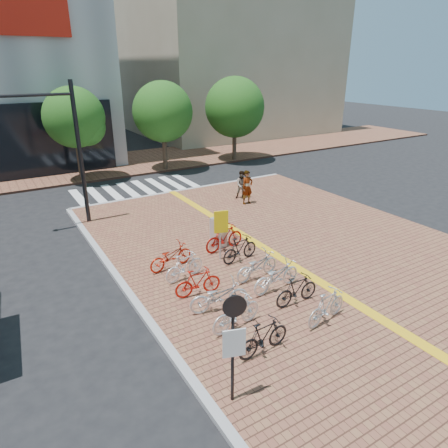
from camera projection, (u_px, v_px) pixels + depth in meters
ground at (264, 293)px, 13.66m from camera, size 120.00×120.00×0.00m
tactile_strip at (437, 353)px, 10.60m from camera, size 0.40×34.00×0.01m
kerb_north at (187, 190)px, 24.60m from camera, size 14.00×0.25×0.15m
far_sidewalk at (99, 166)px, 30.29m from camera, size 70.00×8.00×0.15m
building_beige at (225, 48)px, 44.36m from camera, size 20.00×18.00×18.00m
crosswalk at (137, 189)px, 25.00m from camera, size 7.50×4.00×0.01m
street_trees at (177, 112)px, 28.41m from camera, size 16.20×4.60×6.35m
bike_0 at (264, 337)px, 10.47m from camera, size 1.67×0.57×0.99m
bike_1 at (236, 313)px, 11.44m from camera, size 1.80×0.72×1.05m
bike_2 at (219, 296)px, 12.31m from camera, size 1.99×1.02×1.00m
bike_3 at (198, 282)px, 13.13m from camera, size 1.64×0.64×0.96m
bike_4 at (184, 266)px, 14.14m from camera, size 1.70×0.79×0.98m
bike_5 at (171, 256)px, 14.90m from camera, size 1.91×0.95×0.96m
bike_6 at (327, 307)px, 11.75m from camera, size 1.77×0.76×1.03m
bike_7 at (297, 290)px, 12.65m from camera, size 1.64×0.47×0.98m
bike_8 at (276, 276)px, 13.44m from camera, size 2.04×0.88×1.04m
bike_9 at (257, 266)px, 14.19m from camera, size 1.92×0.85×0.98m
bike_10 at (240, 249)px, 15.44m from camera, size 1.74×0.72×1.01m
bike_11 at (224, 238)px, 16.32m from camera, size 1.87×0.68×1.10m
pedestrian_a at (247, 187)px, 21.67m from camera, size 0.69×0.47×1.86m
pedestrian_b at (242, 185)px, 22.60m from camera, size 0.96×0.89×1.59m
utility_box at (219, 232)px, 16.57m from camera, size 0.66×0.52×1.30m
yellow_sign at (221, 226)px, 15.17m from camera, size 0.54×0.21×2.04m
notice_sign at (234, 337)px, 8.47m from camera, size 0.51×0.20×2.80m
traffic_light_pole at (40, 130)px, 17.15m from camera, size 3.52×1.36×6.55m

